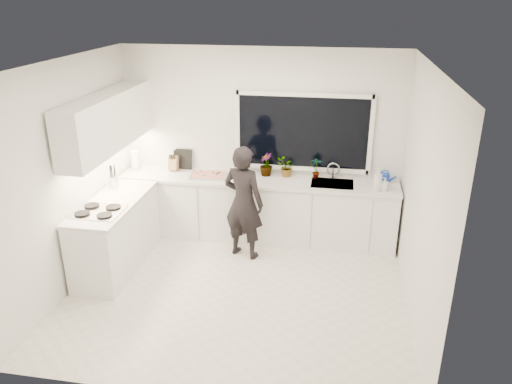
# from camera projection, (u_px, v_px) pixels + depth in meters

# --- Properties ---
(floor) EXTENTS (4.00, 3.50, 0.02)m
(floor) POSITION_uv_depth(u_px,v_px,m) (237.00, 292.00, 6.06)
(floor) COLOR beige
(floor) RESTS_ON ground
(wall_back) EXTENTS (4.00, 0.02, 2.70)m
(wall_back) POSITION_uv_depth(u_px,v_px,m) (261.00, 143.00, 7.16)
(wall_back) COLOR white
(wall_back) RESTS_ON ground
(wall_left) EXTENTS (0.02, 3.50, 2.70)m
(wall_left) POSITION_uv_depth(u_px,v_px,m) (68.00, 177.00, 5.87)
(wall_left) COLOR white
(wall_left) RESTS_ON ground
(wall_right) EXTENTS (0.02, 3.50, 2.70)m
(wall_right) POSITION_uv_depth(u_px,v_px,m) (422.00, 200.00, 5.23)
(wall_right) COLOR white
(wall_right) RESTS_ON ground
(ceiling) EXTENTS (4.00, 3.50, 0.02)m
(ceiling) POSITION_uv_depth(u_px,v_px,m) (233.00, 63.00, 5.04)
(ceiling) COLOR white
(ceiling) RESTS_ON wall_back
(window) EXTENTS (1.80, 0.02, 1.00)m
(window) POSITION_uv_depth(u_px,v_px,m) (303.00, 132.00, 6.95)
(window) COLOR black
(window) RESTS_ON wall_back
(base_cabinets_back) EXTENTS (3.92, 0.58, 0.88)m
(base_cabinets_back) POSITION_uv_depth(u_px,v_px,m) (257.00, 210.00, 7.22)
(base_cabinets_back) COLOR white
(base_cabinets_back) RESTS_ON floor
(base_cabinets_left) EXTENTS (0.58, 1.60, 0.88)m
(base_cabinets_left) POSITION_uv_depth(u_px,v_px,m) (116.00, 235.00, 6.48)
(base_cabinets_left) COLOR white
(base_cabinets_left) RESTS_ON floor
(countertop_back) EXTENTS (3.94, 0.62, 0.04)m
(countertop_back) POSITION_uv_depth(u_px,v_px,m) (257.00, 180.00, 7.03)
(countertop_back) COLOR silver
(countertop_back) RESTS_ON base_cabinets_back
(countertop_left) EXTENTS (0.62, 1.60, 0.04)m
(countertop_left) POSITION_uv_depth(u_px,v_px,m) (113.00, 202.00, 6.30)
(countertop_left) COLOR silver
(countertop_left) RESTS_ON base_cabinets_left
(upper_cabinets) EXTENTS (0.34, 2.10, 0.70)m
(upper_cabinets) POSITION_uv_depth(u_px,v_px,m) (108.00, 122.00, 6.28)
(upper_cabinets) COLOR white
(upper_cabinets) RESTS_ON wall_left
(sink) EXTENTS (0.58, 0.42, 0.14)m
(sink) POSITION_uv_depth(u_px,v_px,m) (332.00, 187.00, 6.89)
(sink) COLOR silver
(sink) RESTS_ON countertop_back
(faucet) EXTENTS (0.03, 0.03, 0.22)m
(faucet) POSITION_uv_depth(u_px,v_px,m) (333.00, 171.00, 7.01)
(faucet) COLOR silver
(faucet) RESTS_ON countertop_back
(stovetop) EXTENTS (0.56, 0.48, 0.03)m
(stovetop) POSITION_uv_depth(u_px,v_px,m) (98.00, 211.00, 5.97)
(stovetop) COLOR black
(stovetop) RESTS_ON countertop_left
(person) EXTENTS (0.66, 0.53, 1.56)m
(person) POSITION_uv_depth(u_px,v_px,m) (244.00, 203.00, 6.60)
(person) COLOR black
(person) RESTS_ON floor
(pizza_tray) EXTENTS (0.53, 0.41, 0.03)m
(pizza_tray) POSITION_uv_depth(u_px,v_px,m) (209.00, 176.00, 7.11)
(pizza_tray) COLOR silver
(pizza_tray) RESTS_ON countertop_back
(pizza) EXTENTS (0.48, 0.36, 0.01)m
(pizza) POSITION_uv_depth(u_px,v_px,m) (209.00, 174.00, 7.11)
(pizza) COLOR red
(pizza) RESTS_ON pizza_tray
(watering_can) EXTENTS (0.19, 0.19, 0.13)m
(watering_can) POSITION_uv_depth(u_px,v_px,m) (384.00, 178.00, 6.88)
(watering_can) COLOR #1235AB
(watering_can) RESTS_ON countertop_back
(paper_towel_roll) EXTENTS (0.12, 0.12, 0.26)m
(paper_towel_roll) POSITION_uv_depth(u_px,v_px,m) (135.00, 161.00, 7.37)
(paper_towel_roll) COLOR white
(paper_towel_roll) RESTS_ON countertop_back
(knife_block) EXTENTS (0.14, 0.11, 0.22)m
(knife_block) POSITION_uv_depth(u_px,v_px,m) (174.00, 163.00, 7.32)
(knife_block) COLOR olive
(knife_block) RESTS_ON countertop_back
(utensil_crock) EXTENTS (0.16, 0.16, 0.16)m
(utensil_crock) POSITION_uv_depth(u_px,v_px,m) (114.00, 182.00, 6.71)
(utensil_crock) COLOR #B5B5B9
(utensil_crock) RESTS_ON countertop_left
(picture_frame_large) EXTENTS (0.22, 0.04, 0.28)m
(picture_frame_large) POSITION_uv_depth(u_px,v_px,m) (181.00, 159.00, 7.39)
(picture_frame_large) COLOR black
(picture_frame_large) RESTS_ON countertop_back
(picture_frame_small) EXTENTS (0.25, 0.02, 0.30)m
(picture_frame_small) POSITION_uv_depth(u_px,v_px,m) (184.00, 159.00, 7.38)
(picture_frame_small) COLOR black
(picture_frame_small) RESTS_ON countertop_back
(herb_plants) EXTENTS (1.20, 0.31, 0.33)m
(herb_plants) POSITION_uv_depth(u_px,v_px,m) (278.00, 166.00, 7.08)
(herb_plants) COLOR #26662D
(herb_plants) RESTS_ON countertop_back
(soap_bottles) EXTENTS (0.22, 0.14, 0.31)m
(soap_bottles) POSITION_uv_depth(u_px,v_px,m) (379.00, 180.00, 6.58)
(soap_bottles) COLOR #D8BF66
(soap_bottles) RESTS_ON countertop_back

